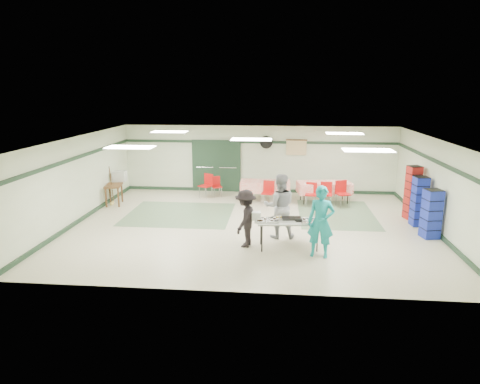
# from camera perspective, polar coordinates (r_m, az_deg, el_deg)

# --- Properties ---
(floor) EXTENTS (11.00, 11.00, 0.00)m
(floor) POSITION_cam_1_polar(r_m,az_deg,el_deg) (13.37, 1.46, -4.46)
(floor) COLOR beige
(floor) RESTS_ON ground
(ceiling) EXTENTS (11.00, 11.00, 0.00)m
(ceiling) POSITION_cam_1_polar(r_m,az_deg,el_deg) (12.78, 1.54, 7.11)
(ceiling) COLOR silver
(ceiling) RESTS_ON wall_back
(wall_back) EXTENTS (11.00, 0.00, 11.00)m
(wall_back) POSITION_cam_1_polar(r_m,az_deg,el_deg) (17.42, 2.51, 4.39)
(wall_back) COLOR beige
(wall_back) RESTS_ON floor
(wall_front) EXTENTS (11.00, 0.00, 11.00)m
(wall_front) POSITION_cam_1_polar(r_m,az_deg,el_deg) (8.68, -0.54, -5.22)
(wall_front) COLOR beige
(wall_front) RESTS_ON floor
(wall_left) EXTENTS (0.00, 9.00, 9.00)m
(wall_left) POSITION_cam_1_polar(r_m,az_deg,el_deg) (14.45, -20.83, 1.56)
(wall_left) COLOR beige
(wall_left) RESTS_ON floor
(wall_right) EXTENTS (0.00, 9.00, 9.00)m
(wall_right) POSITION_cam_1_polar(r_m,az_deg,el_deg) (13.79, 24.95, 0.62)
(wall_right) COLOR beige
(wall_right) RESTS_ON floor
(trim_back) EXTENTS (11.00, 0.06, 0.10)m
(trim_back) POSITION_cam_1_polar(r_m,az_deg,el_deg) (17.29, 2.53, 6.66)
(trim_back) COLOR #1C3322
(trim_back) RESTS_ON wall_back
(baseboard_back) EXTENTS (11.00, 0.06, 0.12)m
(baseboard_back) POSITION_cam_1_polar(r_m,az_deg,el_deg) (17.65, 2.46, 0.24)
(baseboard_back) COLOR #1C3322
(baseboard_back) RESTS_ON floor
(trim_left) EXTENTS (0.06, 9.00, 0.10)m
(trim_left) POSITION_cam_1_polar(r_m,az_deg,el_deg) (14.32, -20.96, 4.30)
(trim_left) COLOR #1C3322
(trim_left) RESTS_ON wall_back
(baseboard_left) EXTENTS (0.06, 9.00, 0.12)m
(baseboard_left) POSITION_cam_1_polar(r_m,az_deg,el_deg) (14.74, -20.30, -3.35)
(baseboard_left) COLOR #1C3322
(baseboard_left) RESTS_ON floor
(trim_right) EXTENTS (0.06, 9.00, 0.10)m
(trim_right) POSITION_cam_1_polar(r_m,az_deg,el_deg) (13.65, 25.12, 3.49)
(trim_right) COLOR #1C3322
(trim_right) RESTS_ON wall_back
(baseboard_right) EXTENTS (0.06, 9.00, 0.12)m
(baseboard_right) POSITION_cam_1_polar(r_m,az_deg,el_deg) (14.10, 24.31, -4.49)
(baseboard_right) COLOR #1C3322
(baseboard_right) RESTS_ON floor
(green_patch_a) EXTENTS (3.50, 3.00, 0.01)m
(green_patch_a) POSITION_cam_1_polar(r_m,az_deg,el_deg) (14.68, -8.06, -2.91)
(green_patch_a) COLOR #63815E
(green_patch_a) RESTS_ON floor
(green_patch_b) EXTENTS (2.50, 3.50, 0.01)m
(green_patch_b) POSITION_cam_1_polar(r_m,az_deg,el_deg) (14.90, 12.69, -2.87)
(green_patch_b) COLOR #63815E
(green_patch_b) RESTS_ON floor
(double_door_left) EXTENTS (0.90, 0.06, 2.10)m
(double_door_left) POSITION_cam_1_polar(r_m,az_deg,el_deg) (17.66, -4.67, 3.50)
(double_door_left) COLOR gray
(double_door_left) RESTS_ON floor
(double_door_right) EXTENTS (0.90, 0.06, 2.10)m
(double_door_right) POSITION_cam_1_polar(r_m,az_deg,el_deg) (17.52, -1.60, 3.45)
(double_door_right) COLOR gray
(double_door_right) RESTS_ON floor
(door_frame) EXTENTS (2.00, 0.03, 2.15)m
(door_frame) POSITION_cam_1_polar(r_m,az_deg,el_deg) (17.56, -3.17, 3.46)
(door_frame) COLOR #1C3322
(door_frame) RESTS_ON floor
(wall_fan) EXTENTS (0.50, 0.10, 0.50)m
(wall_fan) POSITION_cam_1_polar(r_m,az_deg,el_deg) (17.25, 3.53, 6.63)
(wall_fan) COLOR black
(wall_fan) RESTS_ON wall_back
(scroll_banner) EXTENTS (0.80, 0.02, 0.60)m
(scroll_banner) POSITION_cam_1_polar(r_m,az_deg,el_deg) (17.28, 7.52, 5.89)
(scroll_banner) COLOR #DCC089
(scroll_banner) RESTS_ON wall_back
(serving_table) EXTENTS (1.73, 0.84, 0.76)m
(serving_table) POSITION_cam_1_polar(r_m,az_deg,el_deg) (11.37, 6.53, -4.07)
(serving_table) COLOR beige
(serving_table) RESTS_ON floor
(sheet_tray_right) EXTENTS (0.68, 0.54, 0.02)m
(sheet_tray_right) POSITION_cam_1_polar(r_m,az_deg,el_deg) (11.35, 9.70, -3.90)
(sheet_tray_right) COLOR silver
(sheet_tray_right) RESTS_ON serving_table
(sheet_tray_mid) EXTENTS (0.66, 0.53, 0.02)m
(sheet_tray_mid) POSITION_cam_1_polar(r_m,az_deg,el_deg) (11.42, 5.78, -3.65)
(sheet_tray_mid) COLOR silver
(sheet_tray_mid) RESTS_ON serving_table
(sheet_tray_left) EXTENTS (0.66, 0.53, 0.02)m
(sheet_tray_left) POSITION_cam_1_polar(r_m,az_deg,el_deg) (11.29, 3.55, -3.82)
(sheet_tray_left) COLOR silver
(sheet_tray_left) RESTS_ON serving_table
(baking_pan) EXTENTS (0.54, 0.37, 0.08)m
(baking_pan) POSITION_cam_1_polar(r_m,az_deg,el_deg) (11.38, 6.91, -3.60)
(baking_pan) COLOR black
(baking_pan) RESTS_ON serving_table
(foam_box_stack) EXTENTS (0.26, 0.24, 0.22)m
(foam_box_stack) POSITION_cam_1_polar(r_m,az_deg,el_deg) (11.35, 2.18, -3.19)
(foam_box_stack) COLOR white
(foam_box_stack) RESTS_ON serving_table
(volunteer_teal) EXTENTS (0.74, 0.57, 1.83)m
(volunteer_teal) POSITION_cam_1_polar(r_m,az_deg,el_deg) (10.89, 10.74, -3.93)
(volunteer_teal) COLOR teal
(volunteer_teal) RESTS_ON floor
(volunteer_grey) EXTENTS (0.98, 0.80, 1.85)m
(volunteer_grey) POSITION_cam_1_polar(r_m,az_deg,el_deg) (12.10, 5.29, -1.89)
(volunteer_grey) COLOR gray
(volunteer_grey) RESTS_ON floor
(volunteer_dark) EXTENTS (0.80, 1.12, 1.56)m
(volunteer_dark) POSITION_cam_1_polar(r_m,az_deg,el_deg) (11.43, 0.74, -3.54)
(volunteer_dark) COLOR black
(volunteer_dark) RESTS_ON floor
(dining_table_a) EXTENTS (2.06, 1.16, 0.77)m
(dining_table_a) POSITION_cam_1_polar(r_m,az_deg,el_deg) (16.23, 11.16, 0.64)
(dining_table_a) COLOR red
(dining_table_a) RESTS_ON floor
(dining_table_b) EXTENTS (1.85, 0.84, 0.77)m
(dining_table_b) POSITION_cam_1_polar(r_m,az_deg,el_deg) (16.15, 3.37, 0.81)
(dining_table_b) COLOR red
(dining_table_b) RESTS_ON floor
(chair_a) EXTENTS (0.44, 0.44, 0.88)m
(chair_a) POSITION_cam_1_polar(r_m,az_deg,el_deg) (15.69, 11.42, 0.06)
(chair_a) COLOR red
(chair_a) RESTS_ON floor
(chair_b) EXTENTS (0.45, 0.45, 0.85)m
(chair_b) POSITION_cam_1_polar(r_m,az_deg,el_deg) (15.64, 9.46, 0.03)
(chair_b) COLOR red
(chair_b) RESTS_ON floor
(chair_c) EXTENTS (0.56, 0.56, 0.94)m
(chair_c) POSITION_cam_1_polar(r_m,az_deg,el_deg) (15.75, 13.46, 0.16)
(chair_c) COLOR red
(chair_c) RESTS_ON floor
(chair_d) EXTENTS (0.48, 0.48, 0.88)m
(chair_d) POSITION_cam_1_polar(r_m,az_deg,el_deg) (15.60, 3.78, 0.23)
(chair_d) COLOR red
(chair_d) RESTS_ON floor
(chair_loose_a) EXTENTS (0.49, 0.49, 0.79)m
(chair_loose_a) POSITION_cam_1_polar(r_m,az_deg,el_deg) (16.80, -3.20, 1.02)
(chair_loose_a) COLOR red
(chair_loose_a) RESTS_ON floor
(chair_loose_b) EXTENTS (0.59, 0.59, 0.93)m
(chair_loose_b) POSITION_cam_1_polar(r_m,az_deg,el_deg) (16.65, -4.41, 1.19)
(chair_loose_b) COLOR red
(chair_loose_b) RESTS_ON floor
(crate_stack_blue_a) EXTENTS (0.52, 0.52, 1.42)m
(crate_stack_blue_a) POSITION_cam_1_polar(r_m,az_deg,el_deg) (13.23, 24.15, -2.68)
(crate_stack_blue_a) COLOR #192399
(crate_stack_blue_a) RESTS_ON floor
(crate_stack_red) EXTENTS (0.47, 0.47, 1.75)m
(crate_stack_red) POSITION_cam_1_polar(r_m,az_deg,el_deg) (14.89, 22.01, -0.08)
(crate_stack_red) COLOR #9B230F
(crate_stack_red) RESTS_ON floor
(crate_stack_blue_b) EXTENTS (0.44, 0.44, 1.55)m
(crate_stack_blue_b) POSITION_cam_1_polar(r_m,az_deg,el_deg) (14.23, 22.79, -1.17)
(crate_stack_blue_b) COLOR #192399
(crate_stack_blue_b) RESTS_ON floor
(printer_table) EXTENTS (0.69, 0.93, 0.74)m
(printer_table) POSITION_cam_1_polar(r_m,az_deg,el_deg) (16.21, -16.50, 0.54)
(printer_table) COLOR brown
(printer_table) RESTS_ON floor
(office_printer) EXTENTS (0.52, 0.47, 0.38)m
(office_printer) POSITION_cam_1_polar(r_m,az_deg,el_deg) (16.73, -15.76, 2.05)
(office_printer) COLOR #B4B4AF
(office_printer) RESTS_ON printer_table
(broom) EXTENTS (0.07, 0.23, 1.40)m
(broom) POSITION_cam_1_polar(r_m,az_deg,el_deg) (16.23, -16.77, 0.90)
(broom) COLOR brown
(broom) RESTS_ON floor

